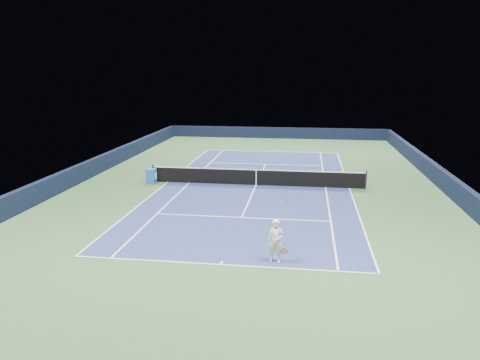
# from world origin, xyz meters

# --- Properties ---
(ground) EXTENTS (40.00, 40.00, 0.00)m
(ground) POSITION_xyz_m (0.00, 0.00, 0.00)
(ground) COLOR #30542E
(ground) RESTS_ON ground
(wall_far) EXTENTS (22.00, 0.35, 1.10)m
(wall_far) POSITION_xyz_m (0.00, 19.82, 0.55)
(wall_far) COLOR black
(wall_far) RESTS_ON ground
(wall_right) EXTENTS (0.35, 40.00, 1.10)m
(wall_right) POSITION_xyz_m (10.82, 0.00, 0.55)
(wall_right) COLOR black
(wall_right) RESTS_ON ground
(wall_left) EXTENTS (0.35, 40.00, 1.10)m
(wall_left) POSITION_xyz_m (-10.82, 0.00, 0.55)
(wall_left) COLOR black
(wall_left) RESTS_ON ground
(court_surface) EXTENTS (10.97, 23.77, 0.01)m
(court_surface) POSITION_xyz_m (0.00, 0.00, 0.00)
(court_surface) COLOR navy
(court_surface) RESTS_ON ground
(baseline_far) EXTENTS (10.97, 0.08, 0.00)m
(baseline_far) POSITION_xyz_m (0.00, 11.88, 0.01)
(baseline_far) COLOR white
(baseline_far) RESTS_ON ground
(baseline_near) EXTENTS (10.97, 0.08, 0.00)m
(baseline_near) POSITION_xyz_m (0.00, -11.88, 0.01)
(baseline_near) COLOR white
(baseline_near) RESTS_ON ground
(sideline_doubles_right) EXTENTS (0.08, 23.77, 0.00)m
(sideline_doubles_right) POSITION_xyz_m (5.49, 0.00, 0.01)
(sideline_doubles_right) COLOR white
(sideline_doubles_right) RESTS_ON ground
(sideline_doubles_left) EXTENTS (0.08, 23.77, 0.00)m
(sideline_doubles_left) POSITION_xyz_m (-5.49, 0.00, 0.01)
(sideline_doubles_left) COLOR white
(sideline_doubles_left) RESTS_ON ground
(sideline_singles_right) EXTENTS (0.08, 23.77, 0.00)m
(sideline_singles_right) POSITION_xyz_m (4.12, 0.00, 0.01)
(sideline_singles_right) COLOR white
(sideline_singles_right) RESTS_ON ground
(sideline_singles_left) EXTENTS (0.08, 23.77, 0.00)m
(sideline_singles_left) POSITION_xyz_m (-4.12, 0.00, 0.01)
(sideline_singles_left) COLOR white
(sideline_singles_left) RESTS_ON ground
(service_line_far) EXTENTS (8.23, 0.08, 0.00)m
(service_line_far) POSITION_xyz_m (0.00, 6.40, 0.01)
(service_line_far) COLOR white
(service_line_far) RESTS_ON ground
(service_line_near) EXTENTS (8.23, 0.08, 0.00)m
(service_line_near) POSITION_xyz_m (0.00, -6.40, 0.01)
(service_line_near) COLOR white
(service_line_near) RESTS_ON ground
(center_service_line) EXTENTS (0.08, 12.80, 0.00)m
(center_service_line) POSITION_xyz_m (0.00, 0.00, 0.01)
(center_service_line) COLOR white
(center_service_line) RESTS_ON ground
(center_mark_far) EXTENTS (0.08, 0.30, 0.00)m
(center_mark_far) POSITION_xyz_m (0.00, 11.73, 0.01)
(center_mark_far) COLOR white
(center_mark_far) RESTS_ON ground
(center_mark_near) EXTENTS (0.08, 0.30, 0.00)m
(center_mark_near) POSITION_xyz_m (0.00, -11.73, 0.01)
(center_mark_near) COLOR white
(center_mark_near) RESTS_ON ground
(tennis_net) EXTENTS (12.90, 0.10, 1.07)m
(tennis_net) POSITION_xyz_m (0.00, 0.00, 0.50)
(tennis_net) COLOR black
(tennis_net) RESTS_ON ground
(sponsor_cube) EXTENTS (0.58, 0.52, 0.88)m
(sponsor_cube) POSITION_xyz_m (-6.40, -0.37, 0.44)
(sponsor_cube) COLOR #1D61B3
(sponsor_cube) RESTS_ON ground
(tennis_player) EXTENTS (0.78, 1.27, 2.00)m
(tennis_player) POSITION_xyz_m (1.92, -11.37, 0.80)
(tennis_player) COLOR white
(tennis_player) RESTS_ON ground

